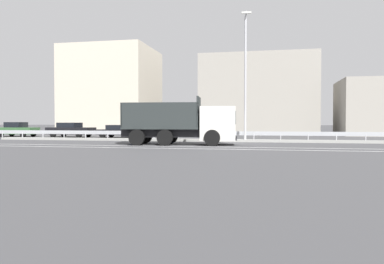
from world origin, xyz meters
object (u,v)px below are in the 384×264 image
object	(u,v)px
median_road_sign	(148,127)
parked_car_2	(71,130)
street_lamp_1	(245,73)
parked_car_3	(118,131)
parked_car_1	(17,130)
dump_truck	(194,126)

from	to	relation	value
median_road_sign	parked_car_2	distance (m)	11.24
street_lamp_1	parked_car_3	distance (m)	14.27
street_lamp_1	median_road_sign	bearing A→B (deg)	179.24
parked_car_1	parked_car_3	distance (m)	11.17
parked_car_1	parked_car_2	world-z (taller)	parked_car_1
street_lamp_1	dump_truck	bearing A→B (deg)	-125.75
dump_truck	street_lamp_1	size ratio (longest dim) A/B	0.81
dump_truck	street_lamp_1	xyz separation A→B (m)	(3.13, 4.34, 4.00)
dump_truck	street_lamp_1	bearing A→B (deg)	138.31
street_lamp_1	parked_car_2	bearing A→B (deg)	163.08
parked_car_1	median_road_sign	bearing A→B (deg)	72.49
median_road_sign	street_lamp_1	world-z (taller)	street_lamp_1
dump_truck	parked_car_3	bearing A→B (deg)	-140.94
parked_car_2	parked_car_3	world-z (taller)	parked_car_2
dump_truck	parked_car_3	distance (m)	13.30
median_road_sign	parked_car_1	size ratio (longest dim) A/B	0.53
dump_truck	parked_car_2	bearing A→B (deg)	-129.59
parked_car_2	parked_car_3	bearing A→B (deg)	89.00
dump_truck	median_road_sign	bearing A→B (deg)	-139.06
dump_truck	parked_car_1	xyz separation A→B (m)	(-20.57, 9.49, -0.52)
parked_car_1	parked_car_2	distance (m)	5.92
dump_truck	parked_car_1	size ratio (longest dim) A/B	1.89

